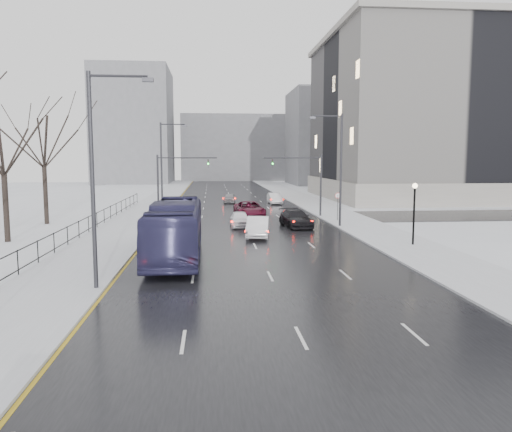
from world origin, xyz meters
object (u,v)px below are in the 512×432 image
object	(u,v)px
tree_park_e	(47,225)
streetlight_r_mid	(338,164)
sedan_right_near	(258,227)
sedan_right_far	(296,218)
sedan_right_distant	(275,198)
no_uturn_sign	(338,198)
lamppost_r_mid	(414,205)
tree_park_d	(8,243)
mast_signal_left	(169,179)
sedan_right_cross	(249,209)
bus	(176,230)
streetlight_l_near	(97,170)
streetlight_l_far	(164,163)
sedan_center_near	(240,219)
mast_signal_right	(311,178)
sedan_center_far	(230,198)

from	to	relation	value
tree_park_e	streetlight_r_mid	distance (m)	27.25
tree_park_e	sedan_right_near	world-z (taller)	tree_park_e
sedan_right_far	sedan_right_distant	xyz separation A→B (m)	(0.99, 22.83, -0.03)
sedan_right_distant	no_uturn_sign	bearing A→B (deg)	-81.36
lamppost_r_mid	tree_park_d	bearing A→B (deg)	172.09
mast_signal_left	sedan_right_cross	size ratio (longest dim) A/B	1.07
sedan_right_near	bus	bearing A→B (deg)	-118.92
streetlight_l_near	streetlight_l_far	size ratio (longest dim) A/B	1.00
no_uturn_sign	sedan_right_distant	size ratio (longest dim) A/B	0.61
tree_park_e	tree_park_d	bearing A→B (deg)	-87.71
streetlight_r_mid	bus	world-z (taller)	streetlight_r_mid
tree_park_d	sedan_center_near	xyz separation A→B (m)	(17.30, 6.82, 0.75)
mast_signal_left	sedan_right_far	world-z (taller)	mast_signal_left
tree_park_d	sedan_right_far	xyz separation A→B (m)	(22.30, 6.44, 0.80)
streetlight_r_mid	streetlight_l_far	distance (m)	20.27
no_uturn_sign	bus	world-z (taller)	bus
mast_signal_left	sedan_right_cross	distance (m)	8.85
sedan_center_near	sedan_right_cross	size ratio (longest dim) A/B	0.69
streetlight_l_near	tree_park_e	bearing A→B (deg)	112.69
streetlight_l_far	lamppost_r_mid	bearing A→B (deg)	-48.94
sedan_right_cross	sedan_right_far	world-z (taller)	sedan_right_cross
mast_signal_right	sedan_center_far	xyz separation A→B (m)	(-7.83, 17.43, -3.40)
lamppost_r_mid	streetlight_l_far	bearing A→B (deg)	131.06
mast_signal_right	streetlight_l_far	bearing A→B (deg)	165.52
lamppost_r_mid	sedan_center_near	size ratio (longest dim) A/B	1.02
streetlight_r_mid	tree_park_e	bearing A→B (deg)	171.37
mast_signal_left	no_uturn_sign	world-z (taller)	mast_signal_left
sedan_right_far	sedan_right_distant	world-z (taller)	sedan_right_far
tree_park_d	mast_signal_left	world-z (taller)	mast_signal_left
streetlight_l_far	sedan_right_cross	bearing A→B (deg)	-23.89
bus	streetlight_l_near	bearing A→B (deg)	-112.35
tree_park_e	sedan_right_near	distance (m)	20.80
tree_park_e	sedan_center_far	bearing A→B (deg)	50.44
streetlight_r_mid	lamppost_r_mid	world-z (taller)	streetlight_r_mid
streetlight_l_far	sedan_center_far	distance (m)	16.23
sedan_right_near	sedan_right_distant	bearing A→B (deg)	87.88
bus	sedan_right_cross	size ratio (longest dim) A/B	2.08
sedan_center_near	sedan_right_distant	world-z (taller)	sedan_right_distant
streetlight_l_near	streetlight_l_far	distance (m)	32.00
tree_park_d	mast_signal_right	xyz separation A→B (m)	(25.13, 14.00, 4.11)
lamppost_r_mid	mast_signal_left	distance (m)	25.71
streetlight_l_near	no_uturn_sign	bearing A→B (deg)	54.11
sedan_center_near	sedan_right_distant	xyz separation A→B (m)	(5.99, 22.46, 0.02)
tree_park_e	sedan_right_far	bearing A→B (deg)	-8.90
streetlight_l_near	lamppost_r_mid	xyz separation A→B (m)	(19.17, 10.00, -2.67)
tree_park_e	lamppost_r_mid	world-z (taller)	tree_park_e
sedan_right_far	sedan_center_near	bearing A→B (deg)	169.03
mast_signal_left	lamppost_r_mid	bearing A→B (deg)	-44.48
sedan_center_near	bus	bearing A→B (deg)	-109.37
sedan_center_near	sedan_right_near	world-z (taller)	sedan_right_near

